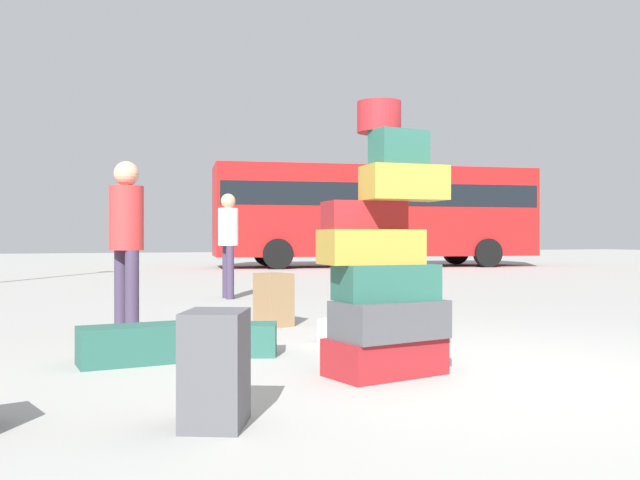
{
  "coord_description": "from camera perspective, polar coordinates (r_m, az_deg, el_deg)",
  "views": [
    {
      "loc": [
        -2.42,
        -3.91,
        0.91
      ],
      "look_at": [
        -0.4,
        1.34,
        0.89
      ],
      "focal_mm": 38.11,
      "sensor_mm": 36.0,
      "label": 1
    }
  ],
  "objects": [
    {
      "name": "parked_bus",
      "position": [
        21.9,
        4.61,
        2.57
      ],
      "size": [
        10.49,
        4.11,
        3.15
      ],
      "rotation": [
        0.0,
        0.0,
        -0.16
      ],
      "color": "red",
      "rests_on": "ground"
    },
    {
      "name": "ground_plane",
      "position": [
        4.69,
        10.76,
        -11.04
      ],
      "size": [
        80.0,
        80.0,
        0.0
      ],
      "primitive_type": "plane",
      "color": "#9E9E99"
    },
    {
      "name": "person_bearded_onlooker",
      "position": [
        6.25,
        -15.94,
        0.52
      ],
      "size": [
        0.3,
        0.33,
        1.59
      ],
      "rotation": [
        0.0,
        0.0,
        -1.22
      ],
      "color": "#3F334C",
      "rests_on": "ground"
    },
    {
      "name": "suitcase_cream_behind_tower",
      "position": [
        6.06,
        3.41,
        -7.47
      ],
      "size": [
        0.8,
        0.59,
        0.21
      ],
      "primitive_type": "cube",
      "rotation": [
        0.0,
        0.0,
        0.39
      ],
      "color": "beige",
      "rests_on": "ground"
    },
    {
      "name": "suitcase_charcoal_foreground_near",
      "position": [
        3.37,
        -8.79,
        -10.61
      ],
      "size": [
        0.41,
        0.45,
        0.56
      ],
      "primitive_type": "cube",
      "rotation": [
        0.0,
        0.0,
        -0.43
      ],
      "color": "#4C4C51",
      "rests_on": "ground"
    },
    {
      "name": "person_tourist_with_camera",
      "position": [
        10.31,
        -7.72,
        0.34
      ],
      "size": [
        0.3,
        0.34,
        1.58
      ],
      "rotation": [
        0.0,
        0.0,
        -1.55
      ],
      "color": "#3F334C",
      "rests_on": "ground"
    },
    {
      "name": "suitcase_brown_foreground_far",
      "position": [
        7.07,
        -3.92,
        -5.02
      ],
      "size": [
        0.37,
        0.42,
        0.55
      ],
      "primitive_type": "cube",
      "rotation": [
        0.0,
        0.0,
        0.28
      ],
      "color": "olive",
      "rests_on": "ground"
    },
    {
      "name": "suitcase_teal_upright_blue",
      "position": [
        5.15,
        -15.6,
        -8.46
      ],
      "size": [
        0.76,
        0.4,
        0.28
      ],
      "primitive_type": "cube",
      "rotation": [
        0.0,
        0.0,
        0.1
      ],
      "color": "#26594C",
      "rests_on": "ground"
    },
    {
      "name": "suitcase_tower",
      "position": [
        4.52,
        5.43,
        -2.66
      ],
      "size": [
        0.83,
        0.6,
        1.82
      ],
      "color": "maroon",
      "rests_on": "ground"
    },
    {
      "name": "suitcase_teal_white_trunk",
      "position": [
        5.38,
        -7.8,
        -8.26
      ],
      "size": [
        0.83,
        0.57,
        0.24
      ],
      "primitive_type": "cube",
      "rotation": [
        0.0,
        0.0,
        -0.33
      ],
      "color": "#26594C",
      "rests_on": "ground"
    }
  ]
}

